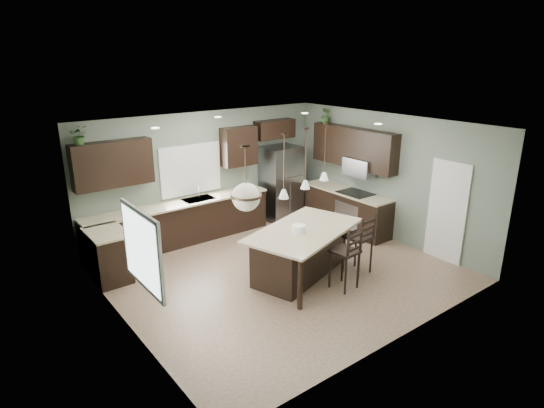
{
  "coord_description": "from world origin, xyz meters",
  "views": [
    {
      "loc": [
        -4.94,
        -6.18,
        3.98
      ],
      "look_at": [
        0.1,
        0.4,
        1.25
      ],
      "focal_mm": 30.0,
      "sensor_mm": 36.0,
      "label": 1
    }
  ],
  "objects_px": {
    "serving_dish": "(299,229)",
    "bar_stool_center": "(345,258)",
    "bar_stool_right": "(358,243)",
    "plant_back_left": "(79,135)",
    "kitchen_island": "(304,252)",
    "refrigerator": "(281,183)"
  },
  "relations": [
    {
      "from": "refrigerator",
      "to": "serving_dish",
      "type": "relative_size",
      "value": 7.71
    },
    {
      "from": "refrigerator",
      "to": "plant_back_left",
      "type": "distance_m",
      "value": 4.89
    },
    {
      "from": "refrigerator",
      "to": "bar_stool_right",
      "type": "bearing_deg",
      "value": -102.99
    },
    {
      "from": "serving_dish",
      "to": "plant_back_left",
      "type": "bearing_deg",
      "value": 133.13
    },
    {
      "from": "bar_stool_center",
      "to": "bar_stool_right",
      "type": "xyz_separation_m",
      "value": [
        0.64,
        0.27,
        0.02
      ]
    },
    {
      "from": "refrigerator",
      "to": "plant_back_left",
      "type": "relative_size",
      "value": 5.12
    },
    {
      "from": "kitchen_island",
      "to": "refrigerator",
      "type": "bearing_deg",
      "value": 41.36
    },
    {
      "from": "bar_stool_right",
      "to": "kitchen_island",
      "type": "bearing_deg",
      "value": 143.04
    },
    {
      "from": "refrigerator",
      "to": "plant_back_left",
      "type": "bearing_deg",
      "value": 177.91
    },
    {
      "from": "bar_stool_center",
      "to": "plant_back_left",
      "type": "height_order",
      "value": "plant_back_left"
    },
    {
      "from": "serving_dish",
      "to": "plant_back_left",
      "type": "relative_size",
      "value": 0.66
    },
    {
      "from": "kitchen_island",
      "to": "serving_dish",
      "type": "distance_m",
      "value": 0.57
    },
    {
      "from": "refrigerator",
      "to": "plant_back_left",
      "type": "xyz_separation_m",
      "value": [
        -4.6,
        0.17,
        1.66
      ]
    },
    {
      "from": "serving_dish",
      "to": "bar_stool_center",
      "type": "xyz_separation_m",
      "value": [
        0.42,
        -0.76,
        -0.41
      ]
    },
    {
      "from": "kitchen_island",
      "to": "bar_stool_center",
      "type": "distance_m",
      "value": 0.86
    },
    {
      "from": "bar_stool_center",
      "to": "bar_stool_right",
      "type": "bearing_deg",
      "value": 17.4
    },
    {
      "from": "serving_dish",
      "to": "bar_stool_center",
      "type": "relative_size",
      "value": 0.21
    },
    {
      "from": "refrigerator",
      "to": "bar_stool_right",
      "type": "relative_size",
      "value": 1.54
    },
    {
      "from": "refrigerator",
      "to": "bar_stool_right",
      "type": "height_order",
      "value": "refrigerator"
    },
    {
      "from": "refrigerator",
      "to": "bar_stool_center",
      "type": "relative_size",
      "value": 1.59
    },
    {
      "from": "bar_stool_right",
      "to": "plant_back_left",
      "type": "height_order",
      "value": "plant_back_left"
    },
    {
      "from": "kitchen_island",
      "to": "bar_stool_center",
      "type": "relative_size",
      "value": 1.98
    }
  ]
}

